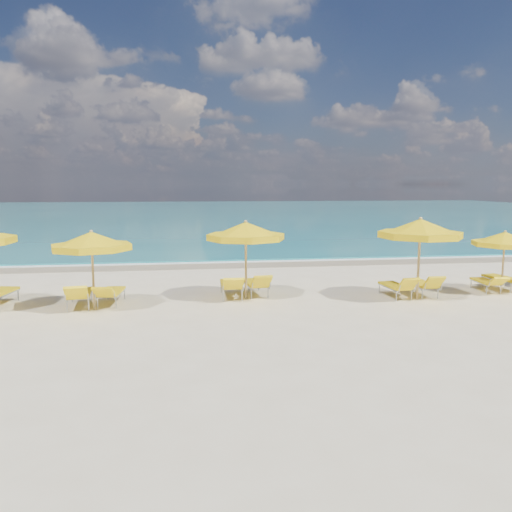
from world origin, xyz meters
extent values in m
plane|color=beige|center=(0.00, 0.00, 0.00)|extent=(120.00, 120.00, 0.00)
cube|color=#15727A|center=(0.00, 48.00, 0.00)|extent=(120.00, 80.00, 0.30)
cube|color=tan|center=(0.00, 7.40, 0.00)|extent=(120.00, 2.60, 0.01)
cube|color=white|center=(0.00, 8.20, 0.00)|extent=(120.00, 1.20, 0.03)
cube|color=white|center=(-6.00, 17.00, 0.00)|extent=(14.00, 0.36, 0.05)
cube|color=white|center=(8.00, 24.00, 0.00)|extent=(18.00, 0.30, 0.05)
cylinder|color=tan|center=(-4.99, -0.38, 1.11)|extent=(0.07, 0.07, 2.22)
cone|color=yellow|center=(-4.99, -0.38, 2.04)|extent=(2.52, 2.52, 0.44)
cylinder|color=yellow|center=(-4.99, -0.38, 1.83)|extent=(2.54, 2.54, 0.18)
sphere|color=tan|center=(-4.99, -0.38, 2.27)|extent=(0.10, 0.10, 0.10)
cylinder|color=tan|center=(-0.48, 0.42, 1.20)|extent=(0.07, 0.07, 2.39)
cone|color=yellow|center=(-0.48, 0.42, 2.20)|extent=(2.53, 2.53, 0.48)
cylinder|color=yellow|center=(-0.48, 0.42, 1.97)|extent=(2.55, 2.55, 0.19)
sphere|color=tan|center=(-0.48, 0.42, 2.44)|extent=(0.11, 0.11, 0.11)
cylinder|color=tan|center=(4.85, -0.48, 1.25)|extent=(0.08, 0.08, 2.49)
cone|color=yellow|center=(4.85, -0.48, 2.29)|extent=(3.15, 3.15, 0.50)
cylinder|color=yellow|center=(4.85, -0.48, 2.05)|extent=(3.17, 3.17, 0.20)
sphere|color=tan|center=(4.85, -0.48, 2.55)|extent=(0.11, 0.11, 0.11)
cylinder|color=tan|center=(8.11, 0.09, 1.00)|extent=(0.06, 0.06, 2.00)
cone|color=yellow|center=(8.11, 0.09, 1.84)|extent=(2.19, 2.19, 0.40)
cylinder|color=yellow|center=(8.11, 0.09, 1.65)|extent=(2.21, 2.21, 0.16)
sphere|color=tan|center=(8.11, 0.09, 2.05)|extent=(0.09, 0.09, 0.09)
cube|color=yellow|center=(-5.48, 0.10, 0.40)|extent=(0.77, 1.45, 0.09)
cube|color=yellow|center=(-5.38, -0.83, 0.61)|extent=(0.68, 0.62, 0.47)
cube|color=yellow|center=(-4.59, 0.31, 0.37)|extent=(0.69, 1.33, 0.08)
cube|color=yellow|center=(-4.68, -0.57, 0.55)|extent=(0.62, 0.59, 0.41)
cube|color=yellow|center=(-0.92, 0.80, 0.41)|extent=(0.65, 1.42, 0.09)
cube|color=yellow|center=(-0.93, -0.17, 0.61)|extent=(0.64, 0.60, 0.46)
cube|color=yellow|center=(-0.11, 0.98, 0.38)|extent=(0.72, 1.38, 0.08)
cube|color=yellow|center=(-0.02, 0.10, 0.59)|extent=(0.64, 0.57, 0.48)
cube|color=yellow|center=(4.30, 0.01, 0.36)|extent=(0.66, 1.29, 0.08)
cube|color=yellow|center=(4.37, -0.81, 0.57)|extent=(0.59, 0.51, 0.47)
cube|color=yellow|center=(5.30, 0.17, 0.36)|extent=(0.58, 1.27, 0.08)
cube|color=yellow|center=(5.29, -0.67, 0.57)|extent=(0.57, 0.49, 0.47)
cube|color=yellow|center=(7.73, 0.44, 0.33)|extent=(0.60, 1.18, 0.07)
cube|color=yellow|center=(7.66, -0.36, 0.48)|extent=(0.55, 0.53, 0.36)
cube|color=yellow|center=(8.51, 0.67, 0.38)|extent=(0.84, 1.40, 0.08)
camera|label=1|loc=(-2.33, -14.97, 3.60)|focal=35.00mm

